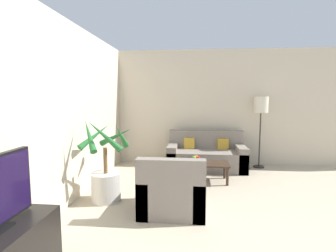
% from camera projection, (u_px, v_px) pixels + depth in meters
% --- Properties ---
extents(wall_back, '(7.79, 0.06, 2.70)m').
position_uv_depth(wall_back, '(249.00, 107.00, 6.15)').
color(wall_back, beige).
rests_on(wall_back, ground_plane).
extents(wall_left, '(0.06, 8.08, 2.70)m').
position_uv_depth(wall_left, '(43.00, 117.00, 3.21)').
color(wall_left, beige).
rests_on(wall_left, ground_plane).
extents(potted_palm, '(0.82, 0.80, 1.29)m').
position_uv_depth(potted_palm, '(106.00, 173.00, 4.00)').
color(potted_palm, beige).
rests_on(potted_palm, ground_plane).
extents(sofa_loveseat, '(1.69, 0.81, 0.83)m').
position_uv_depth(sofa_loveseat, '(206.00, 156.00, 5.81)').
color(sofa_loveseat, gray).
rests_on(sofa_loveseat, ground_plane).
extents(floor_lamp, '(0.31, 0.31, 1.60)m').
position_uv_depth(floor_lamp, '(261.00, 108.00, 5.82)').
color(floor_lamp, '#2D2823').
rests_on(floor_lamp, ground_plane).
extents(coffee_table, '(1.03, 0.51, 0.36)m').
position_uv_depth(coffee_table, '(201.00, 165.00, 4.95)').
color(coffee_table, '#38281E').
rests_on(coffee_table, ground_plane).
extents(fruit_bowl, '(0.23, 0.23, 0.04)m').
position_uv_depth(fruit_bowl, '(197.00, 161.00, 4.99)').
color(fruit_bowl, '#42382D').
rests_on(fruit_bowl, coffee_table).
extents(apple_red, '(0.07, 0.07, 0.07)m').
position_uv_depth(apple_red, '(198.00, 158.00, 4.97)').
color(apple_red, red).
rests_on(apple_red, fruit_bowl).
extents(apple_green, '(0.08, 0.08, 0.08)m').
position_uv_depth(apple_green, '(194.00, 158.00, 4.98)').
color(apple_green, olive).
rests_on(apple_green, fruit_bowl).
extents(orange_fruit, '(0.07, 0.07, 0.07)m').
position_uv_depth(orange_fruit, '(196.00, 157.00, 5.05)').
color(orange_fruit, orange).
rests_on(orange_fruit, fruit_bowl).
extents(armchair, '(0.88, 0.82, 0.81)m').
position_uv_depth(armchair, '(173.00, 193.00, 3.63)').
color(armchair, gray).
rests_on(armchair, ground_plane).
extents(ottoman, '(0.56, 0.53, 0.40)m').
position_uv_depth(ottoman, '(179.00, 180.00, 4.42)').
color(ottoman, gray).
rests_on(ottoman, ground_plane).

